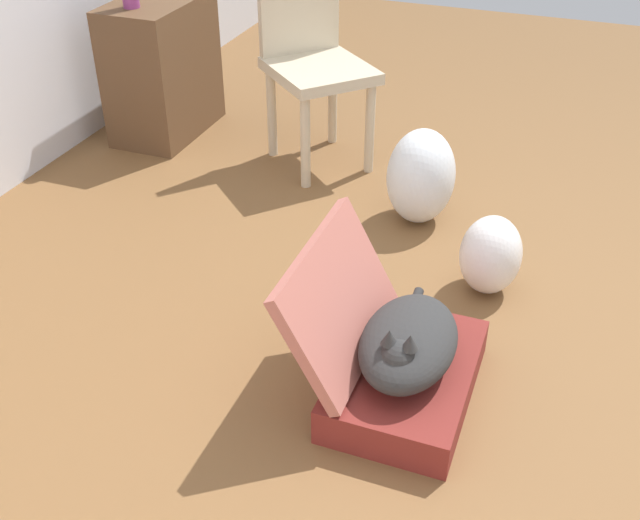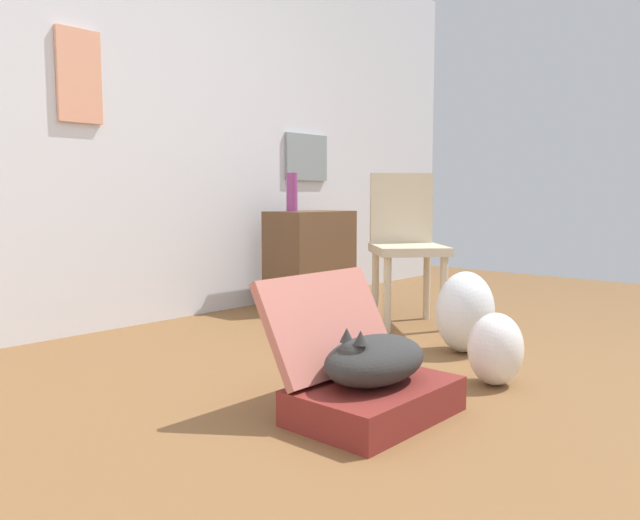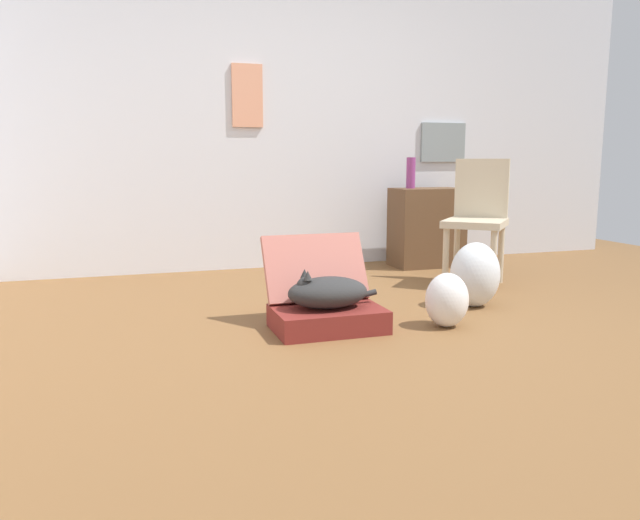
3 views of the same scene
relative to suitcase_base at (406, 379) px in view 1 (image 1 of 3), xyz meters
The scene contains 8 objects.
ground_plane 0.43m from the suitcase_base, 25.12° to the right, with size 7.68×7.68×0.00m, color brown.
suitcase_base is the anchor object (origin of this frame).
suitcase_lid 0.33m from the suitcase_base, 90.00° to the left, with size 0.58×0.39×0.04m, color #B26356.
cat 0.15m from the suitcase_base, behind, with size 0.52×0.28×0.21m.
plastic_bag_white 0.66m from the suitcase_base, 11.85° to the right, with size 0.24×0.22×0.30m, color white.
plastic_bag_clear 1.08m from the suitcase_base, 12.38° to the left, with size 0.31×0.28×0.40m, color silver.
side_table 2.24m from the suitcase_base, 48.74° to the left, with size 0.59×0.36×0.67m, color brown.
chair 1.73m from the suitcase_base, 30.73° to the left, with size 0.61×0.61×0.92m.
Camera 1 is at (-2.10, -0.18, 1.67)m, focal length 42.90 mm.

